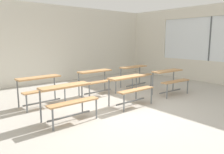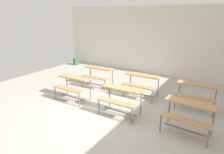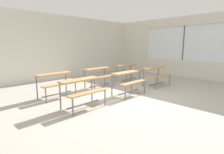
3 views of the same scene
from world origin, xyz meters
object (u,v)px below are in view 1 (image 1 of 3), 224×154
Objects in this scene: desk_bench_r0c0 at (68,94)px; desk_bench_r0c2 at (170,76)px; desk_bench_r0c1 at (130,84)px; desk_bench_r1c2 at (136,71)px; desk_bench_r1c0 at (41,84)px; desk_bench_r1c1 at (97,77)px.

desk_bench_r0c2 is at bearing -1.38° from desk_bench_r0c0.
desk_bench_r1c2 is (1.66, 1.41, 0.00)m from desk_bench_r0c1.
desk_bench_r1c2 is at bearing 20.83° from desk_bench_r0c0.
desk_bench_r1c0 is at bearing 90.32° from desk_bench_r0c0.
desk_bench_r0c2 is at bearing -0.17° from desk_bench_r0c1.
desk_bench_r0c1 and desk_bench_r0c2 have the same top height.
desk_bench_r0c0 is at bearing -142.59° from desk_bench_r1c1.
desk_bench_r1c0 is 1.01× the size of desk_bench_r1c1.
desk_bench_r1c0 is 3.45m from desk_bench_r1c2.
desk_bench_r0c1 is at bearing -176.66° from desk_bench_r0c2.
desk_bench_r1c0 is at bearing 141.00° from desk_bench_r0c1.
desk_bench_r0c2 is 1.02× the size of desk_bench_r1c1.
desk_bench_r0c1 is 1.00× the size of desk_bench_r1c1.
desk_bench_r0c1 is at bearing -40.55° from desk_bench_r1c0.
desk_bench_r0c0 is at bearing -177.69° from desk_bench_r0c2.
desk_bench_r1c1 is (-0.02, 1.41, 0.00)m from desk_bench_r0c1.
desk_bench_r0c0 is 0.99× the size of desk_bench_r1c2.
desk_bench_r1c2 is at bearing -2.22° from desk_bench_r1c0.
desk_bench_r0c1 is 1.41m from desk_bench_r1c1.
desk_bench_r1c2 is (-0.07, 1.39, 0.00)m from desk_bench_r0c2.
desk_bench_r0c0 and desk_bench_r1c0 have the same top height.
desk_bench_r1c1 is 1.69m from desk_bench_r1c2.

